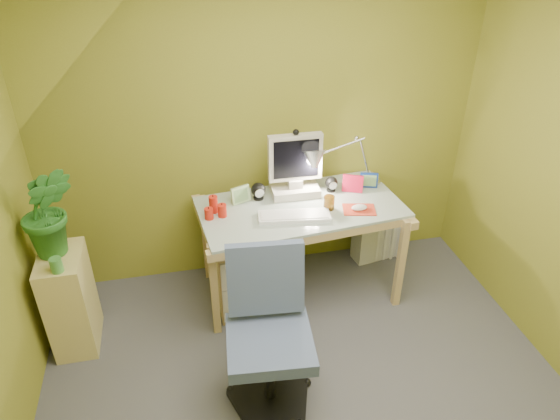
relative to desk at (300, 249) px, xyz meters
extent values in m
cube|color=olive|center=(-0.19, 0.42, 0.82)|extent=(3.20, 0.01, 2.40)
cube|color=white|center=(-1.19, -1.18, 1.47)|extent=(1.10, 3.20, 1.10)
cube|color=white|center=(-0.08, -0.14, 0.39)|extent=(0.50, 0.22, 0.02)
cube|color=red|center=(0.38, -0.14, 0.38)|extent=(0.25, 0.20, 0.01)
ellipsoid|color=silver|center=(0.38, -0.14, 0.40)|extent=(0.12, 0.08, 0.04)
cylinder|color=brown|center=(0.18, -0.08, 0.42)|extent=(0.09, 0.09, 0.10)
cube|color=#BC1433|center=(0.42, 0.12, 0.44)|extent=(0.14, 0.08, 0.13)
cube|color=navy|center=(0.56, 0.16, 0.43)|extent=(0.13, 0.06, 0.11)
cube|color=#A5C98A|center=(-0.40, 0.14, 0.44)|extent=(0.14, 0.07, 0.12)
cube|color=tan|center=(-1.59, -0.20, -0.02)|extent=(0.26, 0.40, 0.71)
imported|color=#296C24|center=(-1.59, -0.15, 0.63)|extent=(0.34, 0.28, 0.60)
cylinder|color=#458E3B|center=(-1.57, -0.35, 0.38)|extent=(0.08, 0.08, 0.09)
cube|color=silver|center=(0.73, 0.28, -0.18)|extent=(0.40, 0.22, 0.38)
camera|label=1|loc=(-0.80, -2.97, 2.23)|focal=33.00mm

